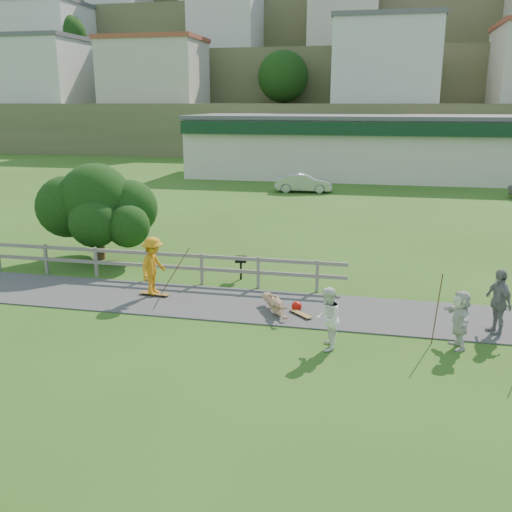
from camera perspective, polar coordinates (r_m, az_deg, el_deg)
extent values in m
plane|color=#2F5518|center=(16.47, -2.18, -6.72)|extent=(260.00, 260.00, 0.00)
cube|color=#3B3C3E|center=(17.82, -0.98, -4.91)|extent=(34.00, 3.00, 0.04)
cube|color=#635F57|center=(22.34, -20.26, -0.29)|extent=(0.10, 0.10, 1.10)
cube|color=#635F57|center=(21.35, -15.71, -0.60)|extent=(0.10, 0.10, 1.10)
cube|color=#635F57|center=(20.50, -10.76, -0.93)|extent=(0.10, 0.10, 1.10)
cube|color=#635F57|center=(19.82, -5.42, -1.29)|extent=(0.10, 0.10, 1.10)
cube|color=#635F57|center=(19.32, 0.24, -1.65)|extent=(0.10, 0.10, 1.10)
cube|color=#635F57|center=(19.02, 6.15, -2.01)|extent=(0.10, 0.10, 1.10)
cube|color=#635F57|center=(20.58, -12.10, 0.36)|extent=(15.00, 0.08, 0.12)
cube|color=#635F57|center=(20.70, -12.04, -0.85)|extent=(15.00, 0.08, 0.12)
cube|color=beige|center=(49.93, 12.65, 10.47)|extent=(32.00, 10.00, 4.80)
cube|color=#12331E|center=(44.63, 12.77, 12.28)|extent=(32.00, 0.60, 1.00)
cube|color=#545359|center=(49.81, 12.82, 13.40)|extent=(32.50, 10.50, 0.30)
cube|color=#4F5934|center=(69.97, 9.36, 12.35)|extent=(220.00, 14.00, 6.00)
cube|color=beige|center=(69.98, 9.59, 17.67)|extent=(10.00, 9.00, 7.00)
cube|color=#545359|center=(70.26, 9.73, 20.73)|extent=(10.40, 9.40, 0.50)
cube|color=#4F5934|center=(82.88, 9.99, 15.15)|extent=(220.00, 14.00, 13.00)
cube|color=beige|center=(83.53, 10.33, 22.02)|extent=(10.00, 9.00, 7.00)
cube|color=#4F5934|center=(95.97, 10.48, 17.48)|extent=(220.00, 14.00, 21.00)
cube|color=#4F5934|center=(109.22, 10.88, 19.51)|extent=(220.00, 14.00, 30.00)
cube|color=#4F5934|center=(123.63, 11.22, 21.28)|extent=(220.00, 14.00, 40.00)
imported|color=orange|center=(18.65, -10.24, -1.27)|extent=(0.87, 1.31, 1.88)
imported|color=tan|center=(17.08, 1.93, -4.83)|extent=(1.63, 1.14, 0.60)
imported|color=white|center=(14.62, 7.14, -6.27)|extent=(0.65, 0.82, 1.64)
imported|color=gray|center=(16.77, 23.06, -4.23)|extent=(0.82, 1.16, 1.83)
imported|color=silver|center=(15.51, 19.71, -5.98)|extent=(0.73, 1.50, 1.55)
imported|color=#A2A5AA|center=(40.50, 4.75, 7.30)|extent=(4.11, 1.86, 1.31)
sphere|color=#BC1108|center=(17.36, 4.09, -5.02)|extent=(0.31, 0.31, 0.31)
cylinder|color=brown|center=(18.78, -8.08, -1.02)|extent=(0.03, 0.03, 1.90)
cylinder|color=brown|center=(15.47, 17.65, -5.10)|extent=(0.03, 0.03, 1.93)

